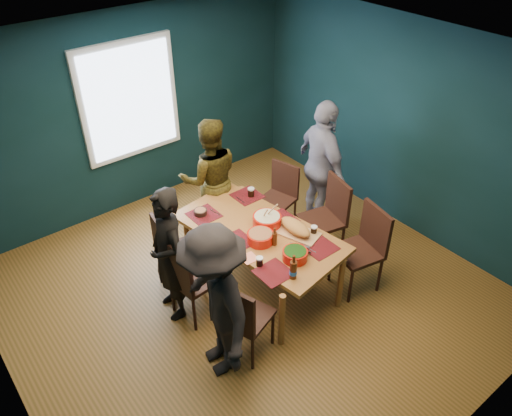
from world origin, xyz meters
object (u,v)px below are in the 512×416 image
Objects in this scene: chair_left_mid at (188,276)px; bowl_dumpling at (267,220)px; bowl_salad at (260,237)px; dining_table at (259,235)px; person_back at (210,179)px; bowl_herbs at (295,255)px; person_right at (322,167)px; chair_right_near at (366,243)px; chair_right_mid at (329,212)px; chair_left_far at (171,249)px; cutting_board at (295,228)px; person_near_left at (215,303)px; person_far_left at (169,255)px; chair_left_near at (241,315)px; chair_right_far at (281,192)px.

bowl_dumpling is at bearing -4.97° from chair_left_mid.
dining_table is at bearing 54.54° from bowl_salad.
person_back reaches higher than bowl_herbs.
person_right reaches higher than bowl_salad.
bowl_salad reaches higher than dining_table.
chair_right_near is (0.90, -0.79, -0.06)m from dining_table.
chair_left_far is at bearing 173.83° from chair_right_mid.
person_right reaches higher than person_back.
bowl_herbs is at bearing -102.86° from bowl_dumpling.
cutting_board is (1.22, -0.30, 0.21)m from chair_left_mid.
person_right is at bearing 7.17° from dining_table.
cutting_board is at bearing -17.58° from bowl_salad.
chair_left_far is 1.12m from bowl_dumpling.
person_near_left is at bearing -149.47° from bowl_dumpling.
person_far_left is at bearing 63.51° from person_back.
chair_left_far reaches higher than bowl_herbs.
bowl_herbs is (0.10, -0.44, -0.00)m from bowl_salad.
chair_left_far is 0.93× the size of chair_right_mid.
person_back reaches higher than chair_left_far.
person_near_left is 5.84× the size of bowl_salad.
person_back reaches higher than person_far_left.
dining_table is at bearing -23.46° from chair_left_far.
dining_table is 0.19m from bowl_dumpling.
chair_left_far is at bearing 56.79° from person_back.
person_near_left is (-1.19, -1.83, 0.03)m from person_back.
person_near_left is 1.41m from cutting_board.
bowl_dumpling reaches higher than dining_table.
person_right is at bearing 81.03° from chair_right_near.
person_near_left is at bearing 81.52° from person_back.
chair_right_near reaches higher than chair_left_mid.
bowl_herbs is (-0.91, 0.19, 0.19)m from chair_right_near.
chair_left_near reaches higher than chair_right_far.
bowl_salad reaches higher than bowl_herbs.
bowl_herbs is (-0.01, -0.60, 0.13)m from dining_table.
chair_left_far is at bearing 72.27° from chair_left_near.
chair_right_far is at bearing 173.54° from person_back.
person_far_left is (-1.03, 0.21, 0.12)m from dining_table.
bowl_herbs is (-0.14, -0.62, -0.01)m from bowl_dumpling.
person_far_left is at bearing -175.82° from chair_right_mid.
chair_left_mid is 0.64× the size of person_far_left.
person_right is 2.64m from person_near_left.
chair_right_near is 0.62× the size of person_near_left.
chair_left_near is 2.46m from person_right.
person_near_left is (-1.97, 0.10, 0.23)m from chair_right_near.
dining_table is at bearing -158.76° from chair_right_far.
chair_left_far is 0.99× the size of chair_left_near.
bowl_dumpling reaches higher than chair_left_near.
chair_right_mid is at bearing 2.22° from bowl_salad.
chair_left_near is (-0.82, -0.75, -0.10)m from dining_table.
bowl_herbs is at bearing -45.06° from chair_left_far.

